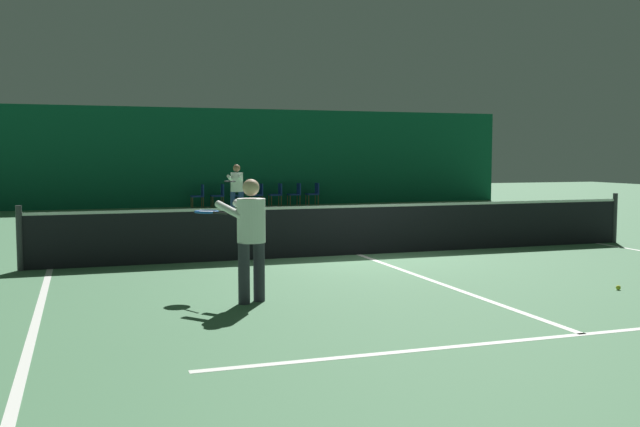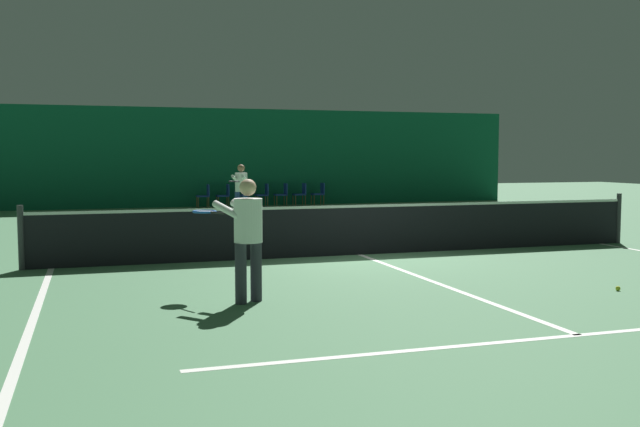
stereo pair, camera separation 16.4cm
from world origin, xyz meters
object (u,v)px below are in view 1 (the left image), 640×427
at_px(courtside_chair_0, 199,194).
at_px(courtside_chair_6, 314,192).
at_px(courtside_chair_5, 296,193).
at_px(courtside_chair_3, 258,193).
at_px(player_far, 236,187).
at_px(courtside_chair_2, 239,194).
at_px(courtside_chair_1, 219,194).
at_px(courtside_chair_4, 277,193).
at_px(tennis_ball, 618,288).
at_px(tennis_net, 359,228).
at_px(player_near, 249,231).

height_order(courtside_chair_0, courtside_chair_6, same).
bearing_deg(courtside_chair_5, courtside_chair_3, -90.00).
bearing_deg(player_far, courtside_chair_3, -177.77).
distance_m(courtside_chair_2, courtside_chair_3, 0.73).
bearing_deg(courtside_chair_1, player_far, -4.04).
distance_m(player_far, courtside_chair_2, 4.75).
distance_m(player_far, courtside_chair_6, 6.10).
relative_size(courtside_chair_1, courtside_chair_4, 1.00).
bearing_deg(tennis_ball, courtside_chair_3, 92.84).
height_order(courtside_chair_0, courtside_chair_1, same).
bearing_deg(courtside_chair_0, tennis_ball, 9.79).
relative_size(tennis_net, player_far, 7.44).
bearing_deg(player_near, courtside_chair_6, -46.72).
bearing_deg(courtside_chair_2, tennis_ball, 5.17).
height_order(courtside_chair_3, courtside_chair_4, same).
height_order(courtside_chair_2, courtside_chair_6, same).
bearing_deg(player_near, tennis_ball, -125.38).
bearing_deg(player_far, courtside_chair_4, 174.80).
distance_m(courtside_chair_4, courtside_chair_6, 1.46).
relative_size(tennis_net, courtside_chair_2, 14.29).
xyz_separation_m(player_near, courtside_chair_5, (5.66, 16.91, -0.44)).
bearing_deg(courtside_chair_6, player_near, -20.71).
distance_m(courtside_chair_1, courtside_chair_3, 1.46).
bearing_deg(courtside_chair_3, courtside_chair_4, 90.00).
bearing_deg(tennis_ball, player_far, 101.45).
xyz_separation_m(tennis_net, courtside_chair_1, (-0.20, 13.26, -0.03)).
distance_m(courtside_chair_3, tennis_ball, 17.78).
bearing_deg(courtside_chair_5, courtside_chair_2, -90.00).
bearing_deg(courtside_chair_4, courtside_chair_1, -90.00).
xyz_separation_m(player_near, courtside_chair_0, (2.02, 16.91, -0.44)).
relative_size(courtside_chair_3, tennis_ball, 12.73).
height_order(courtside_chair_3, tennis_ball, courtside_chair_3).
xyz_separation_m(player_near, courtside_chair_6, (6.39, 16.91, -0.44)).
bearing_deg(courtside_chair_0, courtside_chair_3, 90.00).
relative_size(courtside_chair_0, courtside_chair_4, 1.00).
bearing_deg(courtside_chair_6, courtside_chair_2, -90.00).
distance_m(courtside_chair_1, tennis_ball, 17.91).
height_order(courtside_chair_2, courtside_chair_3, same).
relative_size(player_far, courtside_chair_0, 1.92).
bearing_deg(courtside_chair_0, courtside_chair_4, 90.00).
distance_m(courtside_chair_3, courtside_chair_5, 1.46).
xyz_separation_m(player_far, courtside_chair_3, (1.78, 4.61, -0.46)).
height_order(tennis_net, courtside_chair_5, tennis_net).
xyz_separation_m(courtside_chair_3, tennis_ball, (0.88, -17.75, -0.45)).
distance_m(courtside_chair_0, courtside_chair_2, 1.46).
height_order(courtside_chair_1, courtside_chair_4, same).
relative_size(courtside_chair_1, courtside_chair_5, 1.00).
bearing_deg(courtside_chair_2, courtside_chair_0, -90.00).
relative_size(courtside_chair_1, courtside_chair_6, 1.00).
xyz_separation_m(courtside_chair_5, courtside_chair_6, (0.73, 0.00, 0.00)).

